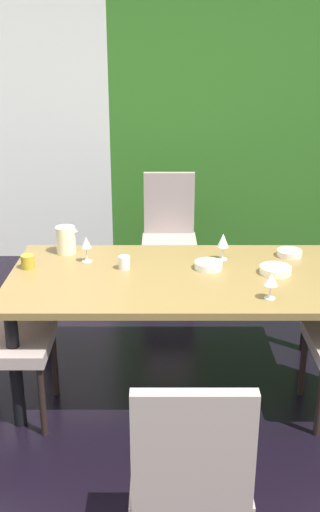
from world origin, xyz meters
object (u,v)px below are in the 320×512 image
Objects in this scene: wine_glass_front at (273,281)px; chair_head_near at (192,470)px; serving_bowl_corner at (292,253)px; cup_north at (30,261)px; chair_head_far at (171,230)px; cup_west at (126,262)px; serving_bowl_near_shelf at (211,265)px; wine_glass_center at (88,243)px; wine_glass_east at (225,241)px; serving_bowl_rear at (278,270)px; pitcher_near_window at (68,240)px; dining_table at (181,286)px.

chair_head_near is at bearing -113.85° from wine_glass_front.
serving_bowl_corner is 1.62m from cup_north.
cup_north is (-0.90, 1.49, 0.24)m from chair_head_near.
chair_head_far is 1.35m from cup_west.
chair_head_near reaches higher than cup_north.
chair_head_far is 1.33m from serving_bowl_near_shelf.
cup_north is (-1.08, 0.01, 0.02)m from serving_bowl_near_shelf.
wine_glass_front is 0.86× the size of wine_glass_center.
wine_glass_center is at bearing -175.63° from serving_bowl_corner.
wine_glass_center is at bearing 109.35° from chair_head_near.
wine_glass_east is 1.02× the size of serving_bowl_near_shelf.
wine_glass_front is 1.44m from cup_north.
serving_bowl_rear is 1.05× the size of pitcher_near_window.
chair_head_near is at bearing -70.65° from wine_glass_center.
cup_west is 0.45× the size of pitcher_near_window.
wine_glass_center is 0.28m from cup_west.
cup_north is 0.46× the size of pitcher_near_window.
wine_glass_east is 0.96× the size of pitcher_near_window.
chair_head_near is 1.69m from wine_glass_east.
pitcher_near_window is (-1.27, 0.35, 0.07)m from serving_bowl_rear.
serving_bowl_corner is 1.05m from cup_west.
wine_glass_center reaches higher than dining_table.
pitcher_near_window is (-0.39, 0.27, 0.05)m from cup_west.
serving_bowl_rear is at bearing -15.16° from pitcher_near_window.
wine_glass_east reaches higher than serving_bowl_near_shelf.
chair_head_far is (-0.04, 1.40, -0.11)m from dining_table.
serving_bowl_rear is (-0.14, -0.29, 0.00)m from serving_bowl_corner.
serving_bowl_near_shelf is at bearing -158.31° from serving_bowl_corner.
wine_glass_center is at bearing 159.74° from dining_table.
cup_west reaches higher than dining_table.
wine_glass_center reaches higher than serving_bowl_corner.
dining_table is at bearing -178.12° from serving_bowl_rear.
wine_glass_center reaches higher than wine_glass_front.
serving_bowl_near_shelf is 2.11× the size of cup_west.
dining_table is at bearing -156.65° from serving_bowl_corner.
chair_head_near is at bearing -99.61° from wine_glass_east.
serving_bowl_near_shelf is 2.04× the size of cup_north.
serving_bowl_corner is at bearing -2.40° from pitcher_near_window.
cup_west is at bearing 175.31° from serving_bowl_rear.
wine_glass_east is 1.22× the size of wine_glass_front.
dining_table is at bearing 144.66° from wine_glass_front.
wine_glass_center is at bearing 66.15° from chair_head_far.
cup_north is (-0.34, -0.11, -0.08)m from wine_glass_center.
serving_bowl_corner is (0.71, 1.69, 0.22)m from chair_head_near.
cup_north is 1.04× the size of cup_west.
chair_head_far reaches higher than cup_west.
serving_bowl_near_shelf is (-0.53, -0.21, 0.00)m from serving_bowl_corner.
wine_glass_east is 0.21m from serving_bowl_near_shelf.
chair_head_near is 11.69× the size of cup_north.
serving_bowl_rear is 1.11× the size of serving_bowl_near_shelf.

